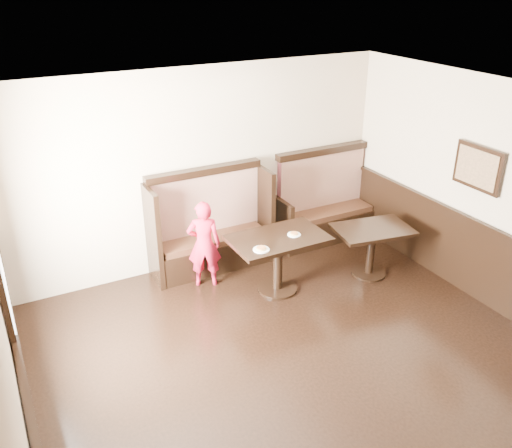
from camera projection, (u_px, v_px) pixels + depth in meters
ground at (347, 414)px, 5.25m from camera, size 7.00×7.00×0.00m
room_shell at (308, 351)px, 5.06m from camera, size 7.00×7.00×7.00m
booth_main at (210, 232)px, 7.66m from camera, size 1.75×0.72×1.45m
booth_neighbor at (324, 209)px, 8.50m from camera, size 1.65×0.72×1.45m
table_main at (278, 250)px, 7.02m from camera, size 1.24×0.78×0.79m
table_neighbor at (372, 240)px, 7.42m from camera, size 1.13×0.84×0.72m
child at (204, 244)px, 7.15m from camera, size 0.52×0.44×1.22m
pizza_plate_left at (261, 249)px, 6.61m from camera, size 0.21×0.21×0.04m
pizza_plate_right at (294, 234)px, 6.99m from camera, size 0.17×0.17×0.03m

